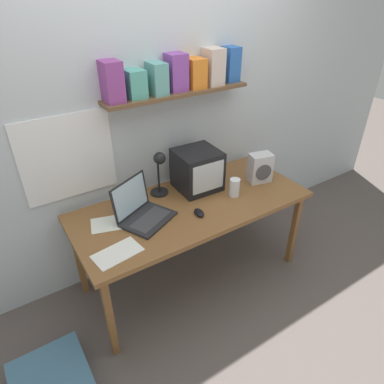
{
  "coord_description": "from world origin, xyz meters",
  "views": [
    {
      "loc": [
        -1.13,
        -1.75,
        2.13
      ],
      "look_at": [
        0.0,
        0.0,
        0.82
      ],
      "focal_mm": 32.0,
      "sensor_mm": 36.0,
      "label": 1
    }
  ],
  "objects_px": {
    "crt_monitor": "(197,170)",
    "desk_lamp": "(159,169)",
    "laptop": "(141,209)",
    "computer_mouse": "(199,213)",
    "space_heater": "(260,168)",
    "loose_paper_near_monitor": "(106,224)",
    "floor_cushion": "(51,380)",
    "juice_glass": "(235,188)",
    "open_notebook": "(117,253)",
    "corner_desk": "(192,210)"
  },
  "relations": [
    {
      "from": "crt_monitor",
      "to": "desk_lamp",
      "type": "distance_m",
      "value": 0.31
    },
    {
      "from": "laptop",
      "to": "computer_mouse",
      "type": "relative_size",
      "value": 3.83
    },
    {
      "from": "crt_monitor",
      "to": "laptop",
      "type": "bearing_deg",
      "value": -164.6
    },
    {
      "from": "desk_lamp",
      "to": "space_heater",
      "type": "relative_size",
      "value": 1.56
    },
    {
      "from": "crt_monitor",
      "to": "loose_paper_near_monitor",
      "type": "xyz_separation_m",
      "value": [
        -0.78,
        -0.07,
        -0.15
      ]
    },
    {
      "from": "loose_paper_near_monitor",
      "to": "floor_cushion",
      "type": "distance_m",
      "value": 0.99
    },
    {
      "from": "juice_glass",
      "to": "space_heater",
      "type": "xyz_separation_m",
      "value": [
        0.31,
        0.07,
        0.05
      ]
    },
    {
      "from": "crt_monitor",
      "to": "computer_mouse",
      "type": "relative_size",
      "value": 2.95
    },
    {
      "from": "laptop",
      "to": "floor_cushion",
      "type": "distance_m",
      "value": 1.17
    },
    {
      "from": "juice_glass",
      "to": "laptop",
      "type": "bearing_deg",
      "value": 170.35
    },
    {
      "from": "computer_mouse",
      "to": "open_notebook",
      "type": "relative_size",
      "value": 0.37
    },
    {
      "from": "space_heater",
      "to": "open_notebook",
      "type": "height_order",
      "value": "space_heater"
    },
    {
      "from": "juice_glass",
      "to": "computer_mouse",
      "type": "bearing_deg",
      "value": -170.11
    },
    {
      "from": "juice_glass",
      "to": "floor_cushion",
      "type": "xyz_separation_m",
      "value": [
        -1.56,
        -0.24,
        -0.73
      ]
    },
    {
      "from": "loose_paper_near_monitor",
      "to": "floor_cushion",
      "type": "xyz_separation_m",
      "value": [
        -0.6,
        -0.42,
        -0.67
      ]
    },
    {
      "from": "space_heater",
      "to": "loose_paper_near_monitor",
      "type": "bearing_deg",
      "value": -171.27
    },
    {
      "from": "laptop",
      "to": "desk_lamp",
      "type": "height_order",
      "value": "desk_lamp"
    },
    {
      "from": "loose_paper_near_monitor",
      "to": "open_notebook",
      "type": "bearing_deg",
      "value": -98.09
    },
    {
      "from": "crt_monitor",
      "to": "open_notebook",
      "type": "distance_m",
      "value": 0.93
    },
    {
      "from": "juice_glass",
      "to": "floor_cushion",
      "type": "relative_size",
      "value": 0.32
    },
    {
      "from": "computer_mouse",
      "to": "crt_monitor",
      "type": "bearing_deg",
      "value": 58.61
    },
    {
      "from": "computer_mouse",
      "to": "loose_paper_near_monitor",
      "type": "relative_size",
      "value": 0.48
    },
    {
      "from": "desk_lamp",
      "to": "crt_monitor",
      "type": "bearing_deg",
      "value": 0.18
    },
    {
      "from": "laptop",
      "to": "crt_monitor",
      "type": "bearing_deg",
      "value": -12.4
    },
    {
      "from": "computer_mouse",
      "to": "floor_cushion",
      "type": "distance_m",
      "value": 1.39
    },
    {
      "from": "space_heater",
      "to": "open_notebook",
      "type": "bearing_deg",
      "value": -157.52
    },
    {
      "from": "corner_desk",
      "to": "crt_monitor",
      "type": "xyz_separation_m",
      "value": [
        0.16,
        0.17,
        0.21
      ]
    },
    {
      "from": "loose_paper_near_monitor",
      "to": "floor_cushion",
      "type": "height_order",
      "value": "loose_paper_near_monitor"
    },
    {
      "from": "open_notebook",
      "to": "desk_lamp",
      "type": "bearing_deg",
      "value": 39.16
    },
    {
      "from": "corner_desk",
      "to": "loose_paper_near_monitor",
      "type": "bearing_deg",
      "value": 170.61
    },
    {
      "from": "desk_lamp",
      "to": "juice_glass",
      "type": "bearing_deg",
      "value": -23.21
    },
    {
      "from": "crt_monitor",
      "to": "juice_glass",
      "type": "bearing_deg",
      "value": -53.9
    },
    {
      "from": "floor_cushion",
      "to": "corner_desk",
      "type": "bearing_deg",
      "value": 14.54
    },
    {
      "from": "corner_desk",
      "to": "floor_cushion",
      "type": "relative_size",
      "value": 3.96
    },
    {
      "from": "loose_paper_near_monitor",
      "to": "floor_cushion",
      "type": "bearing_deg",
      "value": -145.02
    },
    {
      "from": "crt_monitor",
      "to": "juice_glass",
      "type": "relative_size",
      "value": 2.37
    },
    {
      "from": "crt_monitor",
      "to": "corner_desk",
      "type": "bearing_deg",
      "value": -130.59
    },
    {
      "from": "open_notebook",
      "to": "floor_cushion",
      "type": "distance_m",
      "value": 0.88
    },
    {
      "from": "computer_mouse",
      "to": "loose_paper_near_monitor",
      "type": "xyz_separation_m",
      "value": [
        -0.59,
        0.25,
        -0.01
      ]
    },
    {
      "from": "open_notebook",
      "to": "floor_cushion",
      "type": "xyz_separation_m",
      "value": [
        -0.56,
        -0.11,
        -0.67
      ]
    },
    {
      "from": "juice_glass",
      "to": "computer_mouse",
      "type": "relative_size",
      "value": 1.24
    },
    {
      "from": "open_notebook",
      "to": "floor_cushion",
      "type": "bearing_deg",
      "value": -168.93
    },
    {
      "from": "crt_monitor",
      "to": "space_heater",
      "type": "distance_m",
      "value": 0.52
    },
    {
      "from": "juice_glass",
      "to": "crt_monitor",
      "type": "bearing_deg",
      "value": 124.02
    },
    {
      "from": "juice_glass",
      "to": "loose_paper_near_monitor",
      "type": "bearing_deg",
      "value": 169.19
    },
    {
      "from": "juice_glass",
      "to": "open_notebook",
      "type": "xyz_separation_m",
      "value": [
        -1.0,
        -0.13,
        -0.06
      ]
    },
    {
      "from": "desk_lamp",
      "to": "computer_mouse",
      "type": "distance_m",
      "value": 0.44
    },
    {
      "from": "desk_lamp",
      "to": "computer_mouse",
      "type": "relative_size",
      "value": 3.27
    },
    {
      "from": "desk_lamp",
      "to": "juice_glass",
      "type": "xyz_separation_m",
      "value": [
        0.47,
        -0.3,
        -0.17
      ]
    },
    {
      "from": "desk_lamp",
      "to": "open_notebook",
      "type": "distance_m",
      "value": 0.72
    }
  ]
}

